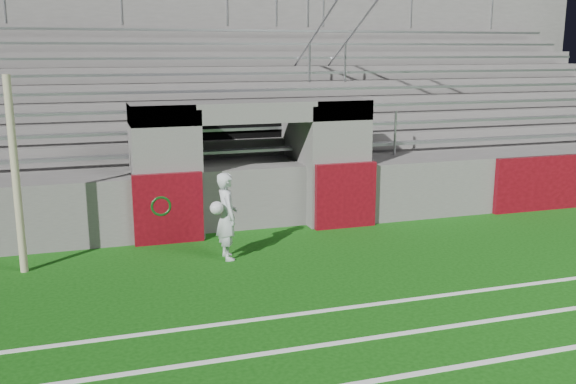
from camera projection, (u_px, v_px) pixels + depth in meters
name	position (u px, v px, depth m)	size (l,w,h in m)	color
ground	(311.00, 285.00, 9.99)	(90.00, 90.00, 0.00)	#0F460B
field_post	(16.00, 176.00, 10.28)	(0.13, 0.13, 3.22)	tan
stadium_structure	(211.00, 130.00, 17.08)	(26.00, 8.48, 5.42)	#5A5755
goalkeeper_with_ball	(227.00, 216.00, 11.12)	(0.52, 0.58, 1.54)	silver
hose_coil	(161.00, 203.00, 11.98)	(0.60, 0.15, 0.60)	#0D451C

